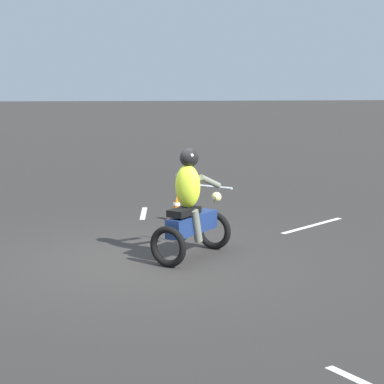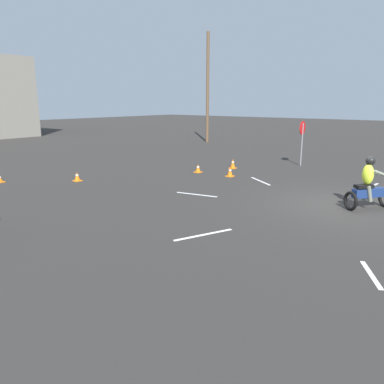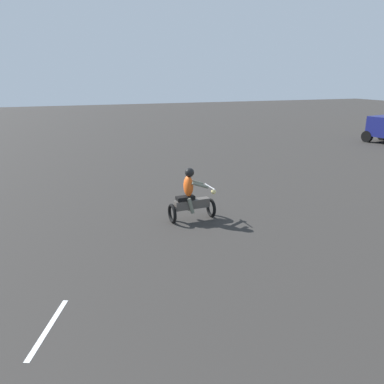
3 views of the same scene
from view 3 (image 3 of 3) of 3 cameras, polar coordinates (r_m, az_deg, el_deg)
motorcycle_rider_background at (r=11.40m, az=-0.16°, el=-0.86°), size 0.71×1.53×1.66m
lane_stripe_w at (r=7.49m, az=-21.05°, el=-18.75°), size 1.60×0.74×0.01m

